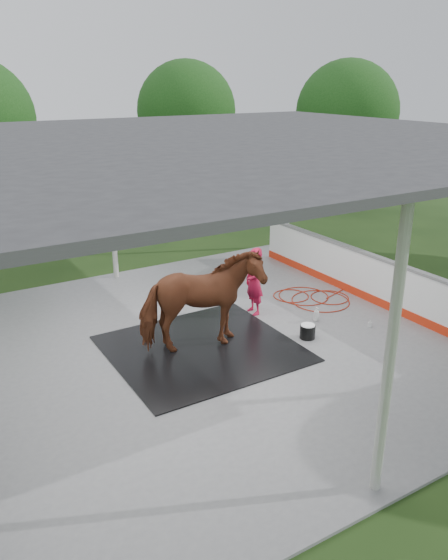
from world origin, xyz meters
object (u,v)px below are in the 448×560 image
dasher_board (370,279)px  horse (201,302)px  handler (255,281)px  wash_bucket (308,331)px

dasher_board → horse: horse is taller
dasher_board → horse: (-4.65, -0.15, 0.47)m
horse → handler: horse is taller
dasher_board → handler: 2.90m
dasher_board → wash_bucket: dasher_board is taller
handler → wash_bucket: size_ratio=4.81×
wash_bucket → dasher_board: bearing=18.1°
wash_bucket → horse: bearing=161.7°
horse → wash_bucket: bearing=-98.4°
horse → handler: size_ratio=1.52×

